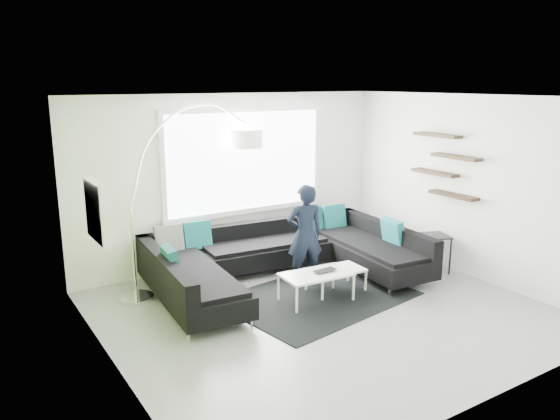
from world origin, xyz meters
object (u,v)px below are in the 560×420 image
(sectional_sofa, at_px, (287,260))
(arc_lamp, at_px, (130,207))
(person, at_px, (305,235))
(coffee_table, at_px, (326,283))
(side_table, at_px, (433,253))
(laptop, at_px, (327,272))

(sectional_sofa, xyz_separation_m, arc_lamp, (-2.12, 0.61, 0.96))
(sectional_sofa, bearing_deg, person, -19.55)
(sectional_sofa, relative_size, coffee_table, 3.32)
(coffee_table, height_order, side_table, side_table)
(side_table, bearing_deg, coffee_table, 177.69)
(arc_lamp, bearing_deg, laptop, -44.68)
(person, bearing_deg, sectional_sofa, -10.07)
(arc_lamp, height_order, side_table, arc_lamp)
(arc_lamp, relative_size, laptop, 7.47)
(sectional_sofa, xyz_separation_m, coffee_table, (0.22, -0.71, -0.17))
(side_table, bearing_deg, person, 161.54)
(coffee_table, distance_m, person, 0.82)
(sectional_sofa, height_order, person, person)
(sectional_sofa, bearing_deg, laptop, -76.57)
(coffee_table, xyz_separation_m, person, (0.03, 0.59, 0.56))
(sectional_sofa, relative_size, laptop, 11.48)
(coffee_table, height_order, person, person)
(laptop, bearing_deg, coffee_table, 51.55)
(coffee_table, distance_m, laptop, 0.26)
(coffee_table, relative_size, arc_lamp, 0.46)
(side_table, relative_size, person, 0.40)
(laptop, bearing_deg, person, 77.98)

